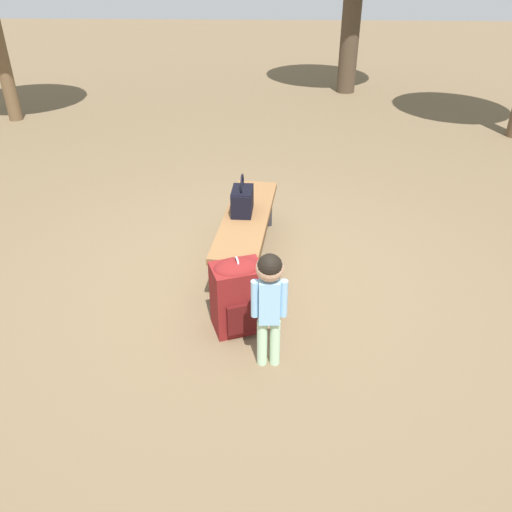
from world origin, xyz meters
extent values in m
plane|color=brown|center=(0.00, 0.00, 0.00)|extent=(40.00, 40.00, 0.00)
cube|color=brown|center=(-0.36, -0.05, 0.42)|extent=(1.63, 0.54, 0.06)
cylinder|color=#2D2D33|center=(0.35, 0.03, 0.20)|extent=(0.05, 0.05, 0.39)
cylinder|color=#2D2D33|center=(0.33, -0.25, 0.20)|extent=(0.05, 0.05, 0.39)
cylinder|color=#2D2D33|center=(-1.04, 0.15, 0.20)|extent=(0.05, 0.05, 0.39)
cylinder|color=#2D2D33|center=(-1.06, -0.13, 0.20)|extent=(0.05, 0.05, 0.39)
cylinder|color=#2D2D33|center=(0.34, -0.11, 0.10)|extent=(0.06, 0.28, 0.04)
cylinder|color=#2D2D33|center=(-1.05, 0.01, 0.10)|extent=(0.06, 0.28, 0.04)
cube|color=black|center=(-0.42, -0.09, 0.56)|extent=(0.32, 0.19, 0.22)
cube|color=black|center=(-0.42, -0.09, 0.67)|extent=(0.29, 0.19, 0.02)
torus|color=black|center=(-0.42, -0.09, 0.72)|extent=(0.20, 0.02, 0.20)
cylinder|color=#B2D8B2|center=(1.08, 0.14, 0.19)|extent=(0.07, 0.07, 0.38)
cylinder|color=#B2D8B2|center=(1.07, 0.23, 0.19)|extent=(0.07, 0.07, 0.38)
ellipsoid|color=white|center=(1.06, 0.14, 0.02)|extent=(0.09, 0.06, 0.04)
ellipsoid|color=white|center=(1.05, 0.23, 0.02)|extent=(0.09, 0.06, 0.04)
cube|color=#8CBFE5|center=(1.08, 0.18, 0.54)|extent=(0.12, 0.14, 0.32)
cylinder|color=#8CBFE5|center=(1.08, 0.09, 0.55)|extent=(0.05, 0.05, 0.27)
cylinder|color=#8CBFE5|center=(1.07, 0.28, 0.55)|extent=(0.05, 0.05, 0.27)
sphere|color=tan|center=(1.08, 0.18, 0.79)|extent=(0.18, 0.18, 0.18)
sphere|color=black|center=(1.09, 0.18, 0.81)|extent=(0.17, 0.17, 0.17)
cube|color=maroon|center=(0.68, -0.06, 0.27)|extent=(0.38, 0.44, 0.54)
ellipsoid|color=maroon|center=(0.68, -0.06, 0.53)|extent=(0.36, 0.42, 0.12)
cube|color=#4A1010|center=(0.82, 0.00, 0.19)|extent=(0.13, 0.26, 0.24)
cube|color=#4A1010|center=(0.51, -0.03, 0.27)|extent=(0.04, 0.07, 0.46)
cube|color=#4A1010|center=(0.57, -0.19, 0.27)|extent=(0.04, 0.07, 0.46)
torus|color=#B2B2B7|center=(0.68, -0.06, 0.58)|extent=(0.09, 0.04, 0.09)
cylinder|color=#473828|center=(-7.13, 1.58, 1.30)|extent=(0.37, 0.37, 2.59)
cylinder|color=brown|center=(-4.82, -4.31, 1.15)|extent=(0.22, 0.22, 2.31)
camera|label=1|loc=(3.82, 0.22, 2.51)|focal=36.08mm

